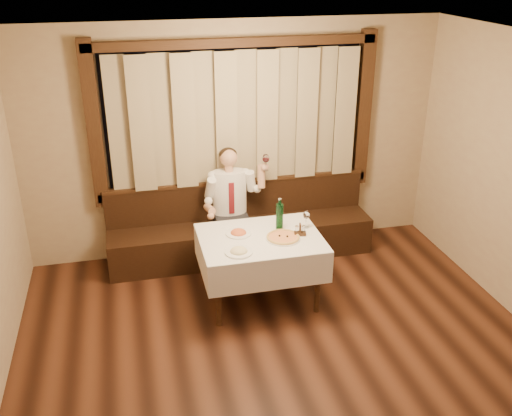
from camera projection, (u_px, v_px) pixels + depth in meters
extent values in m
cube|color=black|center=(309.00, 410.00, 4.74)|extent=(5.00, 6.00, 0.01)
cube|color=silver|center=(326.00, 69.00, 3.58)|extent=(5.00, 6.00, 0.01)
cube|color=tan|center=(235.00, 141.00, 6.81)|extent=(5.00, 0.01, 2.80)
cube|color=black|center=(235.00, 117.00, 6.67)|extent=(3.00, 0.02, 1.60)
cube|color=orange|center=(176.00, 146.00, 6.64)|extent=(0.50, 0.01, 0.40)
cube|color=black|center=(236.00, 185.00, 6.99)|extent=(3.30, 0.12, 0.10)
cube|color=black|center=(234.00, 42.00, 6.29)|extent=(3.30, 0.12, 0.10)
cube|color=black|center=(94.00, 127.00, 6.30)|extent=(0.16, 0.12, 1.90)
cube|color=black|center=(363.00, 109.00, 6.97)|extent=(0.16, 0.12, 1.90)
cube|color=#927F5E|center=(236.00, 119.00, 6.58)|extent=(2.90, 0.08, 1.55)
cube|color=black|center=(241.00, 240.00, 7.02)|extent=(3.20, 0.60, 0.45)
cube|color=black|center=(237.00, 199.00, 7.04)|extent=(3.20, 0.12, 0.45)
cube|color=black|center=(237.00, 180.00, 6.94)|extent=(3.20, 0.14, 0.04)
cylinder|color=black|center=(218.00, 295.00, 5.66)|extent=(0.06, 0.06, 0.71)
cylinder|color=black|center=(318.00, 282.00, 5.88)|extent=(0.06, 0.06, 0.71)
cylinder|color=black|center=(207.00, 259.00, 6.31)|extent=(0.06, 0.06, 0.71)
cylinder|color=black|center=(297.00, 249.00, 6.53)|extent=(0.06, 0.06, 0.71)
cube|color=black|center=(260.00, 239.00, 5.94)|extent=(1.20, 0.90, 0.04)
cube|color=silver|center=(260.00, 237.00, 5.93)|extent=(1.26, 0.96, 0.01)
cube|color=silver|center=(272.00, 275.00, 5.58)|extent=(1.26, 0.01, 0.35)
cube|color=silver|center=(250.00, 232.00, 6.43)|extent=(1.26, 0.01, 0.35)
cube|color=silver|center=(201.00, 259.00, 5.87)|extent=(0.01, 0.96, 0.35)
cube|color=silver|center=(317.00, 246.00, 6.13)|extent=(0.01, 0.96, 0.35)
cylinder|color=white|center=(283.00, 238.00, 5.89)|extent=(0.36, 0.36, 0.01)
cylinder|color=#C9451E|center=(283.00, 237.00, 5.89)|extent=(0.33, 0.33, 0.01)
torus|color=tan|center=(283.00, 237.00, 5.89)|extent=(0.34, 0.34, 0.03)
sphere|color=black|center=(280.00, 236.00, 5.89)|extent=(0.02, 0.02, 0.02)
sphere|color=black|center=(287.00, 236.00, 5.88)|extent=(0.02, 0.02, 0.02)
cylinder|color=white|center=(238.00, 234.00, 5.98)|extent=(0.27, 0.27, 0.02)
ellipsoid|color=#BB3F1E|center=(238.00, 230.00, 5.96)|extent=(0.17, 0.17, 0.08)
cylinder|color=white|center=(239.00, 252.00, 5.62)|extent=(0.28, 0.28, 0.02)
ellipsoid|color=#CDC285|center=(239.00, 248.00, 5.60)|extent=(0.17, 0.17, 0.08)
cylinder|color=#0D401A|center=(280.00, 217.00, 6.04)|extent=(0.08, 0.08, 0.29)
cylinder|color=#0D401A|center=(280.00, 202.00, 5.97)|extent=(0.03, 0.03, 0.07)
cylinder|color=silver|center=(280.00, 199.00, 5.95)|extent=(0.04, 0.04, 0.01)
cylinder|color=white|center=(306.00, 227.00, 6.13)|extent=(0.06, 0.06, 0.01)
cylinder|color=white|center=(306.00, 223.00, 6.11)|extent=(0.01, 0.01, 0.10)
ellipsoid|color=white|center=(306.00, 215.00, 6.07)|extent=(0.07, 0.07, 0.09)
cube|color=black|center=(300.00, 234.00, 5.96)|extent=(0.13, 0.08, 0.04)
cube|color=black|center=(300.00, 228.00, 5.93)|extent=(0.03, 0.06, 0.09)
cylinder|color=white|center=(297.00, 230.00, 5.94)|extent=(0.03, 0.03, 0.07)
cylinder|color=silver|center=(297.00, 226.00, 5.92)|extent=(0.03, 0.03, 0.01)
cylinder|color=white|center=(303.00, 230.00, 5.94)|extent=(0.03, 0.03, 0.07)
cylinder|color=silver|center=(304.00, 226.00, 5.92)|extent=(0.03, 0.03, 0.01)
cube|color=black|center=(232.00, 223.00, 6.76)|extent=(0.39, 0.44, 0.16)
cube|color=black|center=(227.00, 255.00, 6.67)|extent=(0.11, 0.12, 0.45)
cube|color=black|center=(245.00, 253.00, 6.72)|extent=(0.11, 0.12, 0.45)
ellipsoid|color=white|center=(229.00, 192.00, 6.75)|extent=(0.41, 0.25, 0.52)
cube|color=maroon|center=(232.00, 198.00, 6.64)|extent=(0.06, 0.01, 0.39)
cylinder|color=tan|center=(229.00, 168.00, 6.62)|extent=(0.10, 0.10, 0.08)
sphere|color=tan|center=(229.00, 158.00, 6.57)|extent=(0.20, 0.20, 0.20)
ellipsoid|color=black|center=(228.00, 154.00, 6.59)|extent=(0.21, 0.21, 0.16)
sphere|color=white|center=(213.00, 176.00, 6.62)|extent=(0.13, 0.13, 0.13)
sphere|color=white|center=(245.00, 174.00, 6.70)|extent=(0.13, 0.13, 0.13)
sphere|color=tan|center=(211.00, 216.00, 6.38)|extent=(0.08, 0.08, 0.08)
sphere|color=tan|center=(265.00, 167.00, 6.54)|extent=(0.09, 0.09, 0.09)
cylinder|color=white|center=(265.00, 165.00, 6.50)|extent=(0.01, 0.01, 0.11)
ellipsoid|color=white|center=(265.00, 158.00, 6.47)|extent=(0.08, 0.08, 0.10)
ellipsoid|color=#4C070F|center=(265.00, 159.00, 6.48)|extent=(0.06, 0.06, 0.06)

